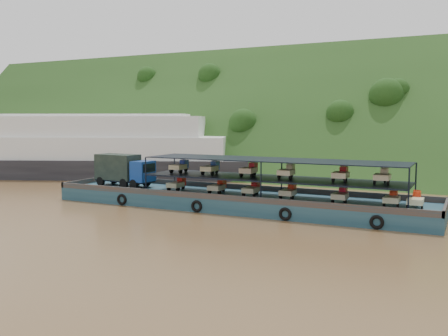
% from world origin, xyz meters
% --- Properties ---
extents(ground, '(160.00, 160.00, 0.00)m').
position_xyz_m(ground, '(0.00, 0.00, 0.00)').
color(ground, brown).
rests_on(ground, ground).
extents(hillside, '(140.00, 39.60, 39.60)m').
position_xyz_m(hillside, '(0.00, 36.00, 0.00)').
color(hillside, '#1D3814').
rests_on(hillside, ground).
extents(cargo_barge, '(35.00, 7.18, 4.54)m').
position_xyz_m(cargo_barge, '(0.04, -0.43, 1.10)').
color(cargo_barge, '#143648').
rests_on(cargo_barge, ground).
extents(passenger_ferry, '(43.88, 26.56, 8.72)m').
position_xyz_m(passenger_ferry, '(-27.52, 13.75, 3.78)').
color(passenger_ferry, black).
rests_on(passenger_ferry, ground).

